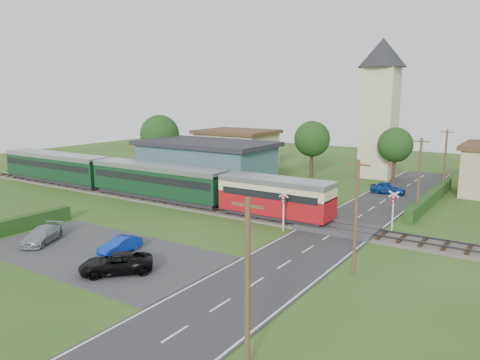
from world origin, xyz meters
The scene contains 31 objects.
ground centered at (0.00, 0.00, 0.00)m, with size 120.00×120.00×0.00m, color #2D4C19.
railway_track centered at (0.00, 2.00, 0.11)m, with size 76.00×3.20×0.49m.
road centered at (10.00, 0.00, 0.03)m, with size 6.00×70.00×0.05m, color #28282B.
car_park centered at (-1.50, -12.00, 0.04)m, with size 17.00×9.00×0.08m, color #333335.
crossing_deck centered at (10.00, 2.00, 0.23)m, with size 6.20×3.40×0.45m, color #333335.
platform centered at (-10.00, 5.20, 0.23)m, with size 30.00×3.00×0.45m, color gray.
equipment_hut centered at (-18.00, 5.20, 1.75)m, with size 2.30×2.30×2.55m.
station_building centered at (-10.00, 10.99, 2.69)m, with size 16.00×9.00×5.30m.
train centered at (-12.42, 2.00, 2.18)m, with size 43.20×2.90×3.40m.
church_tower centered at (5.00, 28.00, 10.23)m, with size 6.00×6.00×17.60m.
house_west centered at (-15.00, 25.00, 2.79)m, with size 10.80×8.80×5.50m.
hedge_carpark centered at (-11.00, -12.00, 0.60)m, with size 0.80×9.00×1.20m, color #193814.
hedge_roadside centered at (14.20, 16.00, 0.60)m, with size 0.80×18.00×1.20m, color #193814.
hedge_station centered at (-10.00, 15.50, 0.65)m, with size 22.00×0.80×1.30m, color #193814.
tree_a centered at (-20.00, 14.00, 5.38)m, with size 5.20×5.20×8.00m.
tree_b centered at (-2.00, 23.00, 5.02)m, with size 4.60×4.60×7.34m.
tree_c centered at (8.00, 25.00, 4.65)m, with size 4.20×4.20×6.78m.
utility_pole_a centered at (14.20, -18.00, 3.63)m, with size 1.40×0.22×7.00m.
utility_pole_b centered at (14.20, -6.00, 3.63)m, with size 1.40×0.22×7.00m.
utility_pole_c centered at (14.20, 10.00, 3.63)m, with size 1.40×0.22×7.00m.
utility_pole_d centered at (14.20, 22.00, 3.63)m, with size 1.40×0.22×7.00m.
crossing_signal_near centered at (6.40, -0.41, 2.14)m, with size 0.84×0.28×3.28m.
crossing_signal_far centered at (13.60, 4.39, 2.14)m, with size 0.84×0.28×3.28m.
streetlamp_west centered at (-22.00, 20.00, 3.04)m, with size 0.30×0.30×5.15m.
streetlamp_east centered at (16.00, 27.00, 3.04)m, with size 0.30×0.30×5.15m.
car_on_road centered at (9.33, 18.14, 0.68)m, with size 1.49×3.70×1.26m, color navy.
car_park_blue centered at (-0.39, -11.22, 0.61)m, with size 1.11×3.19×1.05m, color #0C2FA8.
car_park_silver centered at (-6.78, -12.83, 0.66)m, with size 1.61×3.97×1.15m, color #8D97A0.
car_park_dark centered at (2.21, -13.93, 0.69)m, with size 2.01×4.36×1.21m, color black.
pedestrian_near centered at (-1.23, 4.83, 1.42)m, with size 0.71×0.46×1.93m, color gray.
pedestrian_far centered at (-16.99, 5.16, 1.21)m, with size 0.74×0.57×1.52m, color gray.
Camera 1 is at (23.20, -32.21, 10.78)m, focal length 35.00 mm.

